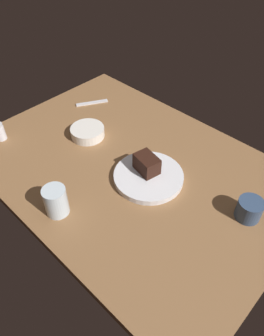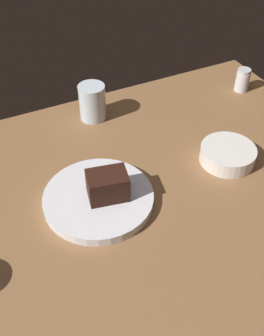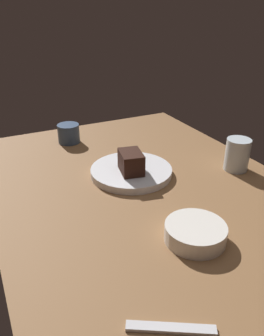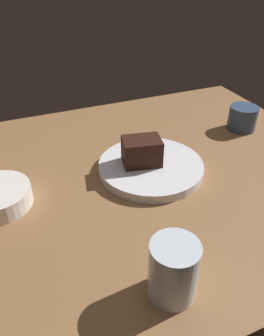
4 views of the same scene
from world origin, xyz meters
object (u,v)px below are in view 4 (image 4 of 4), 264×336
(dessert_plate, at_px, (151,168))
(coffee_cup, at_px, (242,118))
(water_glass, at_px, (173,270))
(chocolate_cake_slice, at_px, (142,151))

(dessert_plate, xyz_separation_m, coffee_cup, (0.34, 0.10, 0.02))
(water_glass, relative_size, coffee_cup, 1.26)
(dessert_plate, xyz_separation_m, water_glass, (-0.11, -0.31, 0.04))
(dessert_plate, relative_size, water_glass, 2.45)
(water_glass, bearing_deg, coffee_cup, 42.04)
(dessert_plate, relative_size, coffee_cup, 3.10)
(water_glass, bearing_deg, chocolate_cake_slice, 73.86)
(chocolate_cake_slice, height_order, coffee_cup, chocolate_cake_slice)
(chocolate_cake_slice, distance_m, water_glass, 0.34)
(chocolate_cake_slice, height_order, water_glass, water_glass)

